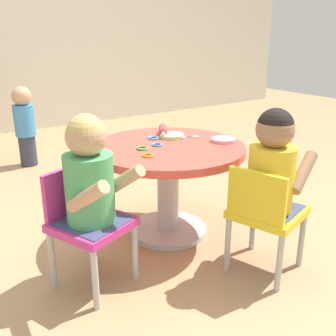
{
  "coord_description": "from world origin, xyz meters",
  "views": [
    {
      "loc": [
        -1.16,
        -1.7,
        1.11
      ],
      "look_at": [
        0.0,
        0.0,
        0.39
      ],
      "focal_mm": 42.69,
      "sensor_mm": 36.0,
      "label": 1
    }
  ],
  "objects_px": {
    "craft_table": "(168,169)",
    "child_chair_right": "(265,213)",
    "rolling_pin": "(163,130)",
    "craft_scissors": "(184,137)",
    "seated_child_right": "(272,165)",
    "seated_child_left": "(90,175)",
    "toddler_standing": "(25,124)",
    "child_chair_left": "(86,221)"
  },
  "relations": [
    {
      "from": "seated_child_left",
      "to": "craft_scissors",
      "type": "bearing_deg",
      "value": 22.92
    },
    {
      "from": "child_chair_left",
      "to": "craft_scissors",
      "type": "distance_m",
      "value": 0.8
    },
    {
      "from": "child_chair_left",
      "to": "craft_scissors",
      "type": "height_order",
      "value": "child_chair_left"
    },
    {
      "from": "toddler_standing",
      "to": "rolling_pin",
      "type": "relative_size",
      "value": 3.27
    },
    {
      "from": "child_chair_left",
      "to": "child_chair_right",
      "type": "bearing_deg",
      "value": -28.88
    },
    {
      "from": "child_chair_right",
      "to": "craft_scissors",
      "type": "xyz_separation_m",
      "value": [
        0.02,
        0.66,
        0.22
      ]
    },
    {
      "from": "child_chair_left",
      "to": "rolling_pin",
      "type": "height_order",
      "value": "rolling_pin"
    },
    {
      "from": "toddler_standing",
      "to": "child_chair_left",
      "type": "bearing_deg",
      "value": -97.9
    },
    {
      "from": "craft_table",
      "to": "child_chair_right",
      "type": "bearing_deg",
      "value": -76.1
    },
    {
      "from": "craft_table",
      "to": "child_chair_right",
      "type": "relative_size",
      "value": 1.55
    },
    {
      "from": "craft_table",
      "to": "child_chair_left",
      "type": "xyz_separation_m",
      "value": [
        -0.57,
        -0.19,
        -0.08
      ]
    },
    {
      "from": "child_chair_right",
      "to": "seated_child_right",
      "type": "distance_m",
      "value": 0.23
    },
    {
      "from": "child_chair_right",
      "to": "seated_child_left",
      "type": "bearing_deg",
      "value": 152.98
    },
    {
      "from": "rolling_pin",
      "to": "seated_child_left",
      "type": "bearing_deg",
      "value": -146.76
    },
    {
      "from": "child_chair_left",
      "to": "seated_child_left",
      "type": "bearing_deg",
      "value": -68.33
    },
    {
      "from": "rolling_pin",
      "to": "craft_scissors",
      "type": "xyz_separation_m",
      "value": [
        0.06,
        -0.13,
        -0.02
      ]
    },
    {
      "from": "seated_child_left",
      "to": "rolling_pin",
      "type": "relative_size",
      "value": 2.48
    },
    {
      "from": "seated_child_left",
      "to": "rolling_pin",
      "type": "bearing_deg",
      "value": 33.24
    },
    {
      "from": "rolling_pin",
      "to": "craft_scissors",
      "type": "height_order",
      "value": "rolling_pin"
    },
    {
      "from": "toddler_standing",
      "to": "craft_scissors",
      "type": "distance_m",
      "value": 1.67
    },
    {
      "from": "craft_scissors",
      "to": "seated_child_right",
      "type": "bearing_deg",
      "value": -88.27
    },
    {
      "from": "craft_table",
      "to": "craft_scissors",
      "type": "distance_m",
      "value": 0.23
    },
    {
      "from": "child_chair_right",
      "to": "toddler_standing",
      "type": "relative_size",
      "value": 0.8
    },
    {
      "from": "child_chair_left",
      "to": "seated_child_right",
      "type": "distance_m",
      "value": 0.87
    },
    {
      "from": "child_chair_right",
      "to": "seated_child_right",
      "type": "xyz_separation_m",
      "value": [
        0.04,
        0.01,
        0.23
      ]
    },
    {
      "from": "seated_child_right",
      "to": "child_chair_right",
      "type": "bearing_deg",
      "value": -162.76
    },
    {
      "from": "seated_child_left",
      "to": "seated_child_right",
      "type": "relative_size",
      "value": 1.0
    },
    {
      "from": "seated_child_left",
      "to": "craft_scissors",
      "type": "relative_size",
      "value": 3.58
    },
    {
      "from": "toddler_standing",
      "to": "craft_scissors",
      "type": "height_order",
      "value": "toddler_standing"
    },
    {
      "from": "seated_child_right",
      "to": "rolling_pin",
      "type": "height_order",
      "value": "seated_child_right"
    },
    {
      "from": "craft_table",
      "to": "child_chair_right",
      "type": "xyz_separation_m",
      "value": [
        0.14,
        -0.58,
        -0.08
      ]
    },
    {
      "from": "seated_child_left",
      "to": "child_chair_right",
      "type": "distance_m",
      "value": 0.81
    },
    {
      "from": "craft_table",
      "to": "toddler_standing",
      "type": "relative_size",
      "value": 1.24
    },
    {
      "from": "craft_table",
      "to": "rolling_pin",
      "type": "bearing_deg",
      "value": 62.98
    },
    {
      "from": "seated_child_right",
      "to": "craft_scissors",
      "type": "xyz_separation_m",
      "value": [
        -0.02,
        0.64,
        -0.01
      ]
    },
    {
      "from": "craft_table",
      "to": "seated_child_right",
      "type": "relative_size",
      "value": 1.63
    },
    {
      "from": "seated_child_left",
      "to": "seated_child_right",
      "type": "height_order",
      "value": "same"
    },
    {
      "from": "child_chair_left",
      "to": "seated_child_right",
      "type": "height_order",
      "value": "seated_child_right"
    },
    {
      "from": "child_chair_left",
      "to": "craft_scissors",
      "type": "bearing_deg",
      "value": 19.97
    },
    {
      "from": "seated_child_right",
      "to": "seated_child_left",
      "type": "bearing_deg",
      "value": 154.95
    },
    {
      "from": "seated_child_left",
      "to": "seated_child_right",
      "type": "distance_m",
      "value": 0.81
    },
    {
      "from": "seated_child_left",
      "to": "toddler_standing",
      "type": "relative_size",
      "value": 0.76
    }
  ]
}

